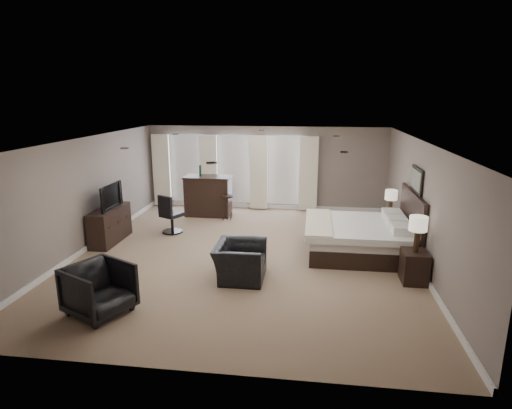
# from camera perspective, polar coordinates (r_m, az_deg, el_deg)

# --- Properties ---
(room) EXTENTS (7.60, 8.60, 2.64)m
(room) POSITION_cam_1_polar(r_m,az_deg,el_deg) (9.39, -1.53, 0.62)
(room) COLOR #866D55
(room) RESTS_ON ground
(window_bay) EXTENTS (5.25, 0.20, 2.30)m
(window_bay) POSITION_cam_1_polar(r_m,az_deg,el_deg) (13.54, -2.98, 4.46)
(window_bay) COLOR silver
(window_bay) RESTS_ON room
(bed) EXTENTS (2.31, 2.20, 1.47)m
(bed) POSITION_cam_1_polar(r_m,az_deg,el_deg) (9.96, 13.78, -2.36)
(bed) COLOR silver
(bed) RESTS_ON ground
(nightstand_near) EXTENTS (0.47, 0.57, 0.62)m
(nightstand_near) POSITION_cam_1_polar(r_m,az_deg,el_deg) (8.90, 20.33, -7.80)
(nightstand_near) COLOR black
(nightstand_near) RESTS_ON ground
(nightstand_far) EXTENTS (0.42, 0.51, 0.56)m
(nightstand_far) POSITION_cam_1_polar(r_m,az_deg,el_deg) (11.59, 17.30, -2.59)
(nightstand_far) COLOR black
(nightstand_far) RESTS_ON ground
(lamp_near) EXTENTS (0.34, 0.34, 0.70)m
(lamp_near) POSITION_cam_1_polar(r_m,az_deg,el_deg) (8.68, 20.71, -3.73)
(lamp_near) COLOR beige
(lamp_near) RESTS_ON nightstand_near
(lamp_far) EXTENTS (0.31, 0.31, 0.64)m
(lamp_far) POSITION_cam_1_polar(r_m,az_deg,el_deg) (11.44, 17.52, 0.28)
(lamp_far) COLOR beige
(lamp_far) RESTS_ON nightstand_far
(wall_art) EXTENTS (0.04, 0.96, 0.56)m
(wall_art) POSITION_cam_1_polar(r_m,az_deg,el_deg) (9.92, 20.58, 3.10)
(wall_art) COLOR slate
(wall_art) RESTS_ON room
(dresser) EXTENTS (0.47, 1.47, 0.85)m
(dresser) POSITION_cam_1_polar(r_m,az_deg,el_deg) (11.14, -18.90, -2.61)
(dresser) COLOR black
(dresser) RESTS_ON ground
(tv) EXTENTS (0.61, 1.05, 0.14)m
(tv) POSITION_cam_1_polar(r_m,az_deg,el_deg) (11.01, -19.11, -0.14)
(tv) COLOR black
(tv) RESTS_ON dresser
(armchair_near) EXTENTS (0.72, 1.10, 0.96)m
(armchair_near) POSITION_cam_1_polar(r_m,az_deg,el_deg) (8.47, -2.17, -6.77)
(armchair_near) COLOR black
(armchair_near) RESTS_ON ground
(armchair_far) EXTENTS (1.18, 1.20, 0.94)m
(armchair_far) POSITION_cam_1_polar(r_m,az_deg,el_deg) (7.60, -20.21, -10.31)
(armchair_far) COLOR black
(armchair_far) RESTS_ON ground
(bar_counter) EXTENTS (1.38, 0.72, 1.21)m
(bar_counter) POSITION_cam_1_polar(r_m,az_deg,el_deg) (12.90, -6.38, 1.17)
(bar_counter) COLOR black
(bar_counter) RESTS_ON ground
(bar_stool_left) EXTENTS (0.47, 0.47, 0.85)m
(bar_stool_left) POSITION_cam_1_polar(r_m,az_deg,el_deg) (12.89, -5.97, 0.35)
(bar_stool_left) COLOR black
(bar_stool_left) RESTS_ON ground
(bar_stool_right) EXTENTS (0.43, 0.43, 0.72)m
(bar_stool_right) POSITION_cam_1_polar(r_m,az_deg,el_deg) (12.47, -3.85, -0.40)
(bar_stool_right) COLOR black
(bar_stool_right) RESTS_ON ground
(desk_chair) EXTENTS (0.71, 0.71, 1.04)m
(desk_chair) POSITION_cam_1_polar(r_m,az_deg,el_deg) (11.41, -11.17, -1.20)
(desk_chair) COLOR black
(desk_chair) RESTS_ON ground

